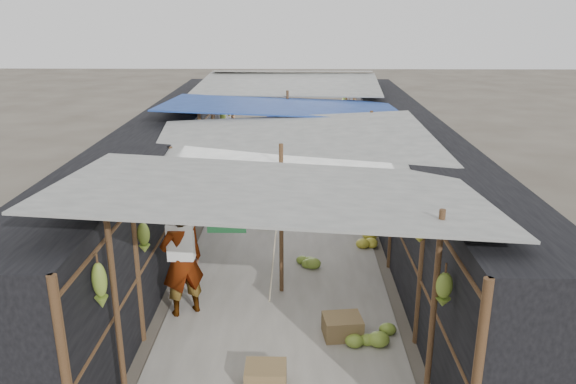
# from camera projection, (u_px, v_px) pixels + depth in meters

# --- Properties ---
(aisle_slab) EXTENTS (3.60, 16.00, 0.02)m
(aisle_slab) POSITION_uv_depth(u_px,v_px,m) (286.00, 218.00, 12.95)
(aisle_slab) COLOR #9E998E
(aisle_slab) RESTS_ON ground
(stall_left) EXTENTS (1.40, 15.00, 2.30)m
(stall_left) POSITION_uv_depth(u_px,v_px,m) (166.00, 170.00, 12.64)
(stall_left) COLOR black
(stall_left) RESTS_ON ground
(stall_right) EXTENTS (1.40, 15.00, 2.30)m
(stall_right) POSITION_uv_depth(u_px,v_px,m) (406.00, 171.00, 12.55)
(stall_right) COLOR black
(stall_right) RESTS_ON ground
(crate_near) EXTENTS (0.53, 0.42, 0.32)m
(crate_near) POSITION_uv_depth(u_px,v_px,m) (266.00, 377.00, 7.15)
(crate_near) COLOR olive
(crate_near) RESTS_ON ground
(crate_mid) EXTENTS (0.61, 0.51, 0.33)m
(crate_mid) POSITION_uv_depth(u_px,v_px,m) (342.00, 327.00, 8.25)
(crate_mid) COLOR olive
(crate_mid) RESTS_ON ground
(crate_back) EXTENTS (0.41, 0.34, 0.26)m
(crate_back) POSITION_uv_depth(u_px,v_px,m) (273.00, 157.00, 17.86)
(crate_back) COLOR olive
(crate_back) RESTS_ON ground
(black_basin) EXTENTS (0.66, 0.66, 0.20)m
(black_basin) POSITION_uv_depth(u_px,v_px,m) (358.00, 210.00, 13.22)
(black_basin) COLOR black
(black_basin) RESTS_ON ground
(vendor_elderly) EXTENTS (0.80, 0.72, 1.84)m
(vendor_elderly) POSITION_uv_depth(u_px,v_px,m) (182.00, 261.00, 8.65)
(vendor_elderly) COLOR white
(vendor_elderly) RESTS_ON ground
(shopper_blue) EXTENTS (0.86, 0.79, 1.43)m
(shopper_blue) POSITION_uv_depth(u_px,v_px,m) (236.00, 187.00, 12.90)
(shopper_blue) COLOR #2140A7
(shopper_blue) RESTS_ON ground
(vendor_seated) EXTENTS (0.39, 0.61, 0.89)m
(vendor_seated) POSITION_uv_depth(u_px,v_px,m) (343.00, 203.00, 12.65)
(vendor_seated) COLOR #46423D
(vendor_seated) RESTS_ON ground
(market_canopy) EXTENTS (5.62, 15.20, 2.77)m
(market_canopy) POSITION_uv_depth(u_px,v_px,m) (287.00, 113.00, 12.53)
(market_canopy) COLOR brown
(market_canopy) RESTS_ON ground
(hanging_bananas) EXTENTS (3.95, 13.92, 0.76)m
(hanging_bananas) POSITION_uv_depth(u_px,v_px,m) (277.00, 151.00, 12.24)
(hanging_bananas) COLOR olive
(hanging_bananas) RESTS_ON ground
(floor_bananas) EXTENTS (3.96, 9.57, 0.35)m
(floor_bananas) POSITION_uv_depth(u_px,v_px,m) (302.00, 211.00, 13.01)
(floor_bananas) COLOR olive
(floor_bananas) RESTS_ON ground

